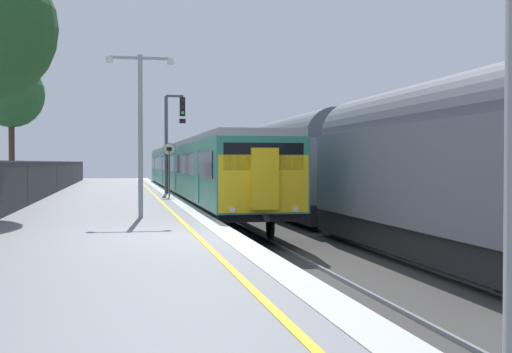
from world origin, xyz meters
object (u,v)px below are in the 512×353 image
Objects in this scene: commuter_train_at_platform at (192,169)px; signal_gantry at (171,132)px; platform_lamp_mid at (140,120)px; freight_train_adjacent_track at (345,164)px; speed_limit_sign at (169,162)px; background_tree_left at (13,96)px.

commuter_train_at_platform is 4.65m from signal_gantry.
platform_lamp_mid reaches higher than commuter_train_at_platform.
speed_limit_sign is (-5.85, 8.21, 0.07)m from freight_train_adjacent_track.
background_tree_left is at bearing -164.93° from commuter_train_at_platform.
signal_gantry reaches higher than freight_train_adjacent_track.
platform_lamp_mid is at bearing -100.55° from commuter_train_at_platform.
commuter_train_at_platform is at bearing 79.45° from platform_lamp_mid.
commuter_train_at_platform is 1.50× the size of freight_train_adjacent_track.
background_tree_left is at bearing 170.38° from signal_gantry.
background_tree_left is at bearing 147.87° from speed_limit_sign.
background_tree_left is (-13.57, 13.06, 3.50)m from freight_train_adjacent_track.
freight_train_adjacent_track is 8.31m from platform_lamp_mid.
speed_limit_sign is (-0.37, -3.48, -1.58)m from signal_gantry.
platform_lamp_mid is at bearing -98.31° from speed_limit_sign.
background_tree_left is (-8.09, 1.37, 1.85)m from signal_gantry.
commuter_train_at_platform is 10.62m from background_tree_left.
freight_train_adjacent_track is 3.93× the size of background_tree_left.
background_tree_left is at bearing 110.32° from platform_lamp_mid.
freight_train_adjacent_track is 5.58× the size of platform_lamp_mid.
commuter_train_at_platform is 7.84× the size of signal_gantry.
platform_lamp_mid is (-2.04, -14.96, -0.31)m from signal_gantry.
commuter_train_at_platform is 19.30m from platform_lamp_mid.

